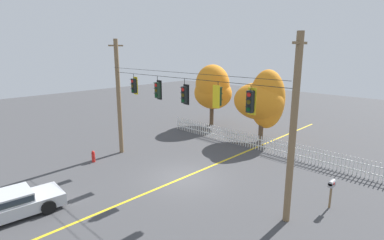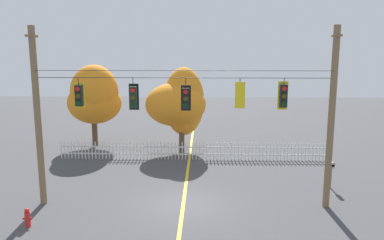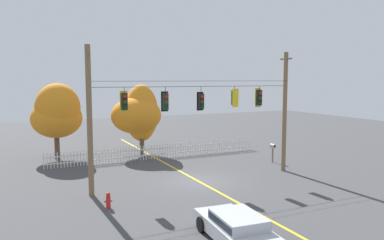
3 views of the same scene
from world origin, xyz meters
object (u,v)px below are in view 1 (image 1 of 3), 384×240
(traffic_signal_westbound_side, at_px, (134,86))
(autumn_maple_near_fence, at_px, (213,89))
(autumn_maple_mid, at_px, (262,100))
(fire_hydrant, at_px, (93,156))
(parked_car, at_px, (8,204))
(traffic_signal_northbound_secondary, at_px, (158,90))
(roadside_mailbox, at_px, (332,185))
(traffic_signal_southbound_primary, at_px, (218,96))
(traffic_signal_northbound_primary, at_px, (185,95))
(traffic_signal_eastbound_side, at_px, (250,102))

(traffic_signal_westbound_side, relative_size, autumn_maple_near_fence, 0.23)
(autumn_maple_mid, distance_m, fire_hydrant, 13.43)
(traffic_signal_westbound_side, distance_m, parked_car, 9.67)
(autumn_maple_mid, bearing_deg, traffic_signal_northbound_secondary, -98.40)
(autumn_maple_near_fence, bearing_deg, roadside_mailbox, -30.07)
(traffic_signal_westbound_side, relative_size, autumn_maple_mid, 0.23)
(traffic_signal_westbound_side, relative_size, traffic_signal_southbound_primary, 1.05)
(traffic_signal_northbound_primary, distance_m, autumn_maple_mid, 9.72)
(autumn_maple_near_fence, bearing_deg, traffic_signal_westbound_side, -77.42)
(traffic_signal_westbound_side, xyz_separation_m, parked_car, (1.97, -8.39, -4.40))
(traffic_signal_northbound_secondary, relative_size, autumn_maple_near_fence, 0.24)
(autumn_maple_mid, relative_size, parked_car, 1.28)
(traffic_signal_eastbound_side, distance_m, autumn_maple_mid, 10.95)
(autumn_maple_near_fence, relative_size, parked_car, 1.31)
(traffic_signal_eastbound_side, xyz_separation_m, roadside_mailbox, (3.07, 2.41, -3.89))
(autumn_maple_mid, xyz_separation_m, fire_hydrant, (-5.36, -11.96, -2.96))
(traffic_signal_southbound_primary, height_order, parked_car, traffic_signal_southbound_primary)
(autumn_maple_near_fence, bearing_deg, traffic_signal_northbound_secondary, -65.94)
(traffic_signal_westbound_side, xyz_separation_m, fire_hydrant, (-1.55, -2.41, -4.62))
(traffic_signal_westbound_side, bearing_deg, traffic_signal_northbound_primary, -0.00)
(traffic_signal_northbound_primary, bearing_deg, traffic_signal_northbound_secondary, 179.99)
(traffic_signal_eastbound_side, height_order, autumn_maple_mid, autumn_maple_mid)
(autumn_maple_mid, bearing_deg, parked_car, -95.82)
(autumn_maple_mid, distance_m, parked_car, 18.23)
(traffic_signal_southbound_primary, bearing_deg, traffic_signal_northbound_primary, 179.56)
(traffic_signal_northbound_primary, bearing_deg, parked_car, -107.89)
(traffic_signal_westbound_side, distance_m, autumn_maple_near_fence, 11.08)
(autumn_maple_near_fence, bearing_deg, traffic_signal_eastbound_side, -43.54)
(traffic_signal_northbound_primary, xyz_separation_m, autumn_maple_near_fence, (-7.07, 10.72, -1.33))
(traffic_signal_northbound_primary, height_order, traffic_signal_southbound_primary, same)
(traffic_signal_southbound_primary, xyz_separation_m, autumn_maple_near_fence, (-9.41, 10.74, -1.49))
(traffic_signal_westbound_side, xyz_separation_m, traffic_signal_southbound_primary, (7.01, -0.02, 0.06))
(traffic_signal_eastbound_side, bearing_deg, traffic_signal_northbound_primary, -179.99)
(traffic_signal_southbound_primary, distance_m, traffic_signal_eastbound_side, 1.88)
(traffic_signal_northbound_primary, bearing_deg, traffic_signal_southbound_primary, -0.44)
(traffic_signal_westbound_side, bearing_deg, autumn_maple_mid, 68.28)
(traffic_signal_westbound_side, distance_m, traffic_signal_eastbound_side, 8.89)
(traffic_signal_northbound_primary, distance_m, autumn_maple_near_fence, 12.91)
(parked_car, distance_m, fire_hydrant, 6.95)
(traffic_signal_westbound_side, relative_size, traffic_signal_eastbound_side, 0.99)
(traffic_signal_northbound_primary, relative_size, roadside_mailbox, 1.04)
(traffic_signal_northbound_secondary, xyz_separation_m, autumn_maple_mid, (1.41, 9.55, -1.60))
(traffic_signal_westbound_side, height_order, autumn_maple_near_fence, autumn_maple_near_fence)
(parked_car, distance_m, roadside_mailbox, 14.72)
(traffic_signal_eastbound_side, height_order, autumn_maple_near_fence, autumn_maple_near_fence)
(fire_hydrant, bearing_deg, autumn_maple_mid, 65.87)
(traffic_signal_northbound_secondary, distance_m, autumn_maple_near_fence, 11.82)
(autumn_maple_near_fence, xyz_separation_m, autumn_maple_mid, (6.20, -1.17, -0.23))
(parked_car, bearing_deg, traffic_signal_eastbound_side, 50.49)
(traffic_signal_southbound_primary, distance_m, roadside_mailbox, 6.77)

